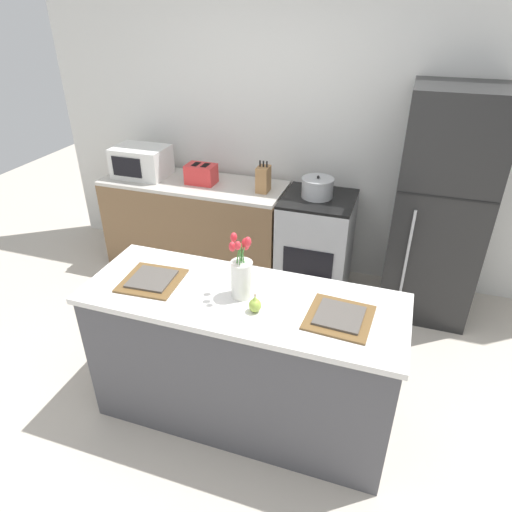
# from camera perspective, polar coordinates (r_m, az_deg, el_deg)

# --- Properties ---
(ground_plane) EXTENTS (10.00, 10.00, 0.00)m
(ground_plane) POSITION_cam_1_polar(r_m,az_deg,el_deg) (3.13, -1.55, -18.89)
(ground_plane) COLOR beige
(back_wall) EXTENTS (5.20, 0.08, 2.70)m
(back_wall) POSITION_cam_1_polar(r_m,az_deg,el_deg) (4.12, 8.11, 15.50)
(back_wall) COLOR silver
(back_wall) RESTS_ON ground_plane
(kitchen_island) EXTENTS (1.80, 0.66, 0.91)m
(kitchen_island) POSITION_cam_1_polar(r_m,az_deg,el_deg) (2.80, -1.68, -12.71)
(kitchen_island) COLOR #4C4C51
(kitchen_island) RESTS_ON ground_plane
(back_counter) EXTENTS (1.68, 0.60, 0.88)m
(back_counter) POSITION_cam_1_polar(r_m,az_deg,el_deg) (4.40, -7.49, 3.82)
(back_counter) COLOR brown
(back_counter) RESTS_ON ground_plane
(stove_range) EXTENTS (0.60, 0.61, 0.88)m
(stove_range) POSITION_cam_1_polar(r_m,az_deg,el_deg) (4.06, 7.45, 1.51)
(stove_range) COLOR #B2B5B7
(stove_range) RESTS_ON ground_plane
(refrigerator) EXTENTS (0.68, 0.67, 1.83)m
(refrigerator) POSITION_cam_1_polar(r_m,az_deg,el_deg) (3.82, 22.01, 5.47)
(refrigerator) COLOR black
(refrigerator) RESTS_ON ground_plane
(flower_vase) EXTENTS (0.13, 0.12, 0.37)m
(flower_vase) POSITION_cam_1_polar(r_m,az_deg,el_deg) (2.45, -1.80, -2.38)
(flower_vase) COLOR silver
(flower_vase) RESTS_ON kitchen_island
(pear_figurine) EXTENTS (0.07, 0.07, 0.11)m
(pear_figurine) POSITION_cam_1_polar(r_m,az_deg,el_deg) (2.38, -0.12, -6.10)
(pear_figurine) COLOR #9EBC47
(pear_figurine) RESTS_ON kitchen_island
(plate_setting_left) EXTENTS (0.34, 0.34, 0.02)m
(plate_setting_left) POSITION_cam_1_polar(r_m,az_deg,el_deg) (2.70, -12.88, -2.92)
(plate_setting_left) COLOR brown
(plate_setting_left) RESTS_ON kitchen_island
(plate_setting_right) EXTENTS (0.34, 0.34, 0.02)m
(plate_setting_right) POSITION_cam_1_polar(r_m,az_deg,el_deg) (2.39, 10.38, -7.49)
(plate_setting_right) COLOR brown
(plate_setting_right) RESTS_ON kitchen_island
(toaster) EXTENTS (0.28, 0.18, 0.17)m
(toaster) POSITION_cam_1_polar(r_m,az_deg,el_deg) (4.15, -6.87, 10.15)
(toaster) COLOR red
(toaster) RESTS_ON back_counter
(cooking_pot) EXTENTS (0.27, 0.27, 0.19)m
(cooking_pot) POSITION_cam_1_polar(r_m,az_deg,el_deg) (3.86, 7.69, 8.47)
(cooking_pot) COLOR #B2B5B7
(cooking_pot) RESTS_ON stove_range
(microwave) EXTENTS (0.48, 0.37, 0.27)m
(microwave) POSITION_cam_1_polar(r_m,az_deg,el_deg) (4.42, -14.12, 11.39)
(microwave) COLOR white
(microwave) RESTS_ON back_counter
(knife_block) EXTENTS (0.10, 0.14, 0.27)m
(knife_block) POSITION_cam_1_polar(r_m,az_deg,el_deg) (3.93, 0.92, 9.60)
(knife_block) COLOR #A37547
(knife_block) RESTS_ON back_counter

